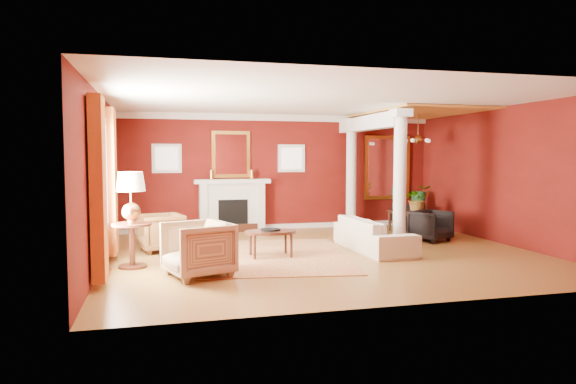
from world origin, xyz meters
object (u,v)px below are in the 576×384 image
object	(u,v)px
coffee_table	(271,233)
sofa	(374,229)
armchair_stripe	(198,246)
side_table	(131,203)
armchair_leopard	(161,231)
dining_table	(418,217)

from	to	relation	value
coffee_table	sofa	bearing A→B (deg)	4.05
sofa	armchair_stripe	world-z (taller)	armchair_stripe
side_table	armchair_leopard	bearing A→B (deg)	71.28
armchair_stripe	side_table	size ratio (longest dim) A/B	0.59
coffee_table	dining_table	xyz separation A→B (m)	(4.04, 1.93, -0.04)
side_table	dining_table	distance (m)	6.87
side_table	dining_table	xyz separation A→B (m)	(6.46, 2.24, -0.68)
sofa	coffee_table	bearing A→B (deg)	92.39
armchair_stripe	dining_table	xyz separation A→B (m)	(5.45, 3.17, -0.06)
armchair_leopard	dining_table	xyz separation A→B (m)	(5.99, 0.84, 0.00)
dining_table	armchair_stripe	bearing A→B (deg)	111.85
armchair_stripe	side_table	world-z (taller)	side_table
coffee_table	side_table	xyz separation A→B (m)	(-2.43, -0.30, 0.64)
sofa	coffee_table	distance (m)	2.12
armchair_stripe	dining_table	bearing A→B (deg)	101.77
coffee_table	dining_table	bearing A→B (deg)	25.58
armchair_stripe	coffee_table	bearing A→B (deg)	112.72
side_table	dining_table	size ratio (longest dim) A/B	1.10
sofa	armchair_stripe	distance (m)	3.79
sofa	dining_table	distance (m)	2.63
armchair_leopard	armchair_stripe	bearing A→B (deg)	0.37
armchair_leopard	side_table	distance (m)	1.63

